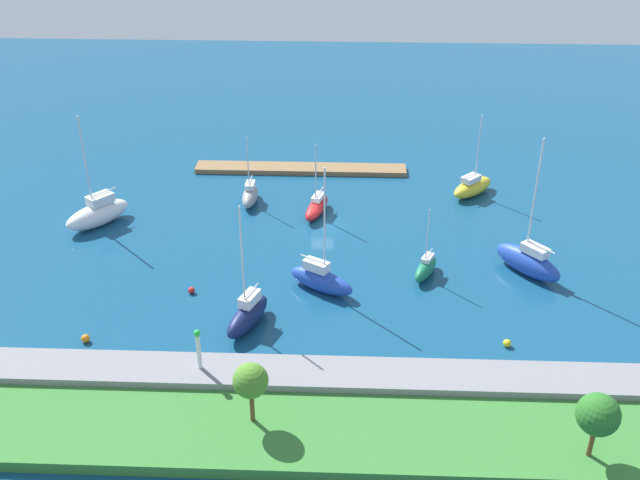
{
  "coord_description": "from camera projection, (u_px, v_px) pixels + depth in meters",
  "views": [
    {
      "loc": [
        -2.73,
        73.98,
        40.07
      ],
      "look_at": [
        0.0,
        6.22,
        1.5
      ],
      "focal_mm": 41.52,
      "sensor_mm": 36.0,
      "label": 1
    }
  ],
  "objects": [
    {
      "name": "harbor_beacon",
      "position": [
        198.0,
        346.0,
        58.67
      ],
      "size": [
        0.56,
        0.56,
        3.73
      ],
      "color": "silver",
      "rests_on": "breakwater"
    },
    {
      "name": "pier_dock",
      "position": [
        301.0,
        169.0,
        96.89
      ],
      "size": [
        27.5,
        3.03,
        0.62
      ],
      "primitive_type": "cube",
      "color": "olive",
      "rests_on": "ground"
    },
    {
      "name": "park_tree_east",
      "position": [
        598.0,
        415.0,
        50.48
      ],
      "size": [
        3.03,
        3.03,
        5.29
      ],
      "color": "brown",
      "rests_on": "shoreline_park"
    },
    {
      "name": "mooring_buoy_red",
      "position": [
        191.0,
        290.0,
        71.79
      ],
      "size": [
        0.66,
        0.66,
        0.66
      ],
      "primitive_type": "sphere",
      "color": "red",
      "rests_on": "water"
    },
    {
      "name": "sailboat_blue_west_end",
      "position": [
        321.0,
        279.0,
        71.79
      ],
      "size": [
        7.02,
        5.25,
        13.2
      ],
      "rotation": [
        0.0,
        0.0,
        2.61
      ],
      "color": "#2347B2",
      "rests_on": "water"
    },
    {
      "name": "sailboat_white_by_breakwater",
      "position": [
        98.0,
        213.0,
        83.45
      ],
      "size": [
        7.21,
        7.86,
        13.11
      ],
      "rotation": [
        0.0,
        0.0,
        0.88
      ],
      "color": "white",
      "rests_on": "water"
    },
    {
      "name": "shoreline_park",
      "position": [
        306.0,
        428.0,
        55.32
      ],
      "size": [
        52.52,
        9.48,
        0.97
      ],
      "primitive_type": "cube",
      "color": "#387A33",
      "rests_on": "ground"
    },
    {
      "name": "sailboat_yellow_lone_north",
      "position": [
        472.0,
        187.0,
        90.3
      ],
      "size": [
        6.34,
        6.31,
        10.16
      ],
      "rotation": [
        0.0,
        0.0,
        3.92
      ],
      "color": "yellow",
      "rests_on": "water"
    },
    {
      "name": "park_tree_mideast",
      "position": [
        251.0,
        381.0,
        53.52
      ],
      "size": [
        2.64,
        2.64,
        5.12
      ],
      "color": "brown",
      "rests_on": "shoreline_park"
    },
    {
      "name": "mooring_buoy_orange",
      "position": [
        85.0,
        338.0,
        65.03
      ],
      "size": [
        0.76,
        0.76,
        0.76
      ],
      "primitive_type": "sphere",
      "color": "orange",
      "rests_on": "water"
    },
    {
      "name": "water",
      "position": [
        322.0,
        224.0,
        84.16
      ],
      "size": [
        160.0,
        160.0,
        0.0
      ],
      "primitive_type": "plane",
      "color": "navy",
      "rests_on": "ground"
    },
    {
      "name": "mooring_buoy_yellow",
      "position": [
        507.0,
        343.0,
        64.49
      ],
      "size": [
        0.7,
        0.7,
        0.7
      ],
      "primitive_type": "sphere",
      "color": "yellow",
      "rests_on": "water"
    },
    {
      "name": "sailboat_red_far_north",
      "position": [
        317.0,
        207.0,
        85.79
      ],
      "size": [
        3.41,
        6.38,
        8.81
      ],
      "rotation": [
        0.0,
        0.0,
        1.28
      ],
      "color": "red",
      "rests_on": "water"
    },
    {
      "name": "sailboat_blue_center_basin",
      "position": [
        528.0,
        261.0,
        74.34
      ],
      "size": [
        6.69,
        7.27,
        14.54
      ],
      "rotation": [
        0.0,
        0.0,
        5.42
      ],
      "color": "#2347B2",
      "rests_on": "water"
    },
    {
      "name": "sailboat_green_east_end",
      "position": [
        426.0,
        268.0,
        74.17
      ],
      "size": [
        3.33,
        4.95,
        7.69
      ],
      "rotation": [
        0.0,
        0.0,
        1.13
      ],
      "color": "#19724C",
      "rests_on": "water"
    },
    {
      "name": "breakwater",
      "position": [
        309.0,
        378.0,
        59.81
      ],
      "size": [
        63.69,
        3.94,
        1.57
      ],
      "primitive_type": "cube",
      "color": "gray",
      "rests_on": "ground"
    },
    {
      "name": "sailboat_gray_far_south",
      "position": [
        250.0,
        195.0,
        88.39
      ],
      "size": [
        1.83,
        5.4,
        8.55
      ],
      "rotation": [
        0.0,
        0.0,
        1.55
      ],
      "color": "gray",
      "rests_on": "water"
    },
    {
      "name": "sailboat_navy_near_pier",
      "position": [
        248.0,
        314.0,
        66.59
      ],
      "size": [
        4.25,
        6.84,
        12.44
      ],
      "rotation": [
        0.0,
        0.0,
        1.19
      ],
      "color": "#141E4C",
      "rests_on": "water"
    }
  ]
}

